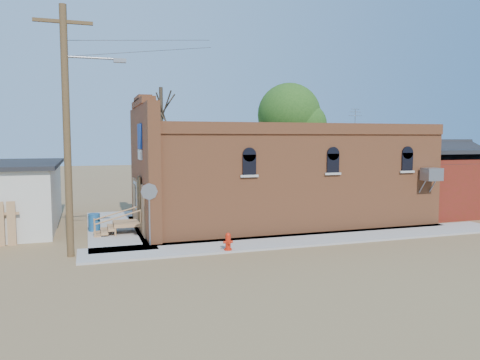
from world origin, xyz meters
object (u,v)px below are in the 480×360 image
object	(u,v)px
utility_pole	(68,126)
stop_sign	(149,198)
fire_hydrant	(228,242)
trash_barrel	(94,222)
brick_bar	(275,177)

from	to	relation	value
utility_pole	stop_sign	size ratio (longest dim) A/B	3.63
fire_hydrant	stop_sign	world-z (taller)	stop_sign
utility_pole	trash_barrel	size ratio (longest dim) A/B	11.28
fire_hydrant	trash_barrel	world-z (taller)	trash_barrel
fire_hydrant	utility_pole	bearing A→B (deg)	168.83
brick_bar	trash_barrel	distance (m)	9.13
utility_pole	fire_hydrant	xyz separation A→B (m)	(5.61, -1.20, -4.36)
fire_hydrant	trash_barrel	xyz separation A→B (m)	(-4.76, 5.47, 0.07)
utility_pole	trash_barrel	world-z (taller)	utility_pole
fire_hydrant	trash_barrel	size ratio (longest dim) A/B	0.84
brick_bar	stop_sign	world-z (taller)	brick_bar
stop_sign	trash_barrel	world-z (taller)	stop_sign
utility_pole	fire_hydrant	size ratio (longest dim) A/B	13.39
brick_bar	trash_barrel	world-z (taller)	brick_bar
utility_pole	fire_hydrant	bearing A→B (deg)	-12.11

